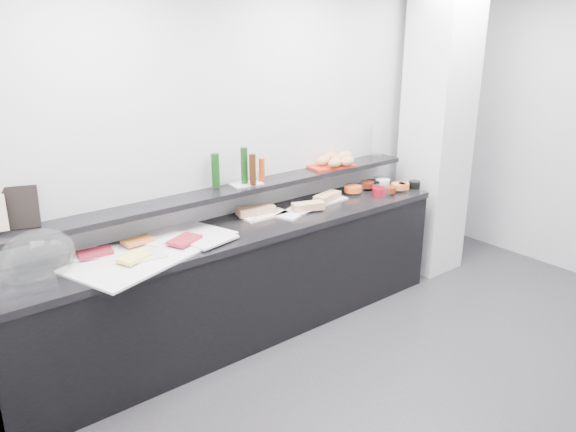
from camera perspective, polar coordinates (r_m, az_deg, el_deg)
ground at (r=4.02m, az=19.17°, el=-17.76°), size 5.00×5.00×0.00m
back_wall at (r=4.68m, az=0.11°, el=6.94°), size 5.00×0.02×2.70m
column at (r=5.51m, az=14.87°, el=8.18°), size 0.50×0.50×2.70m
buffet_cabinet at (r=4.36m, az=-4.65°, el=-6.97°), size 3.60×0.60×0.85m
counter_top at (r=4.18m, az=-4.82°, el=-1.44°), size 3.62×0.62×0.05m
wall_shelf at (r=4.24m, az=-6.24°, el=2.44°), size 3.60×0.25×0.04m
cloche_base at (r=3.60m, az=-26.22°, el=-6.25°), size 0.50×0.38×0.04m
cloche_dome at (r=3.63m, az=-24.15°, el=-3.93°), size 0.54×0.43×0.34m
linen_runner at (r=3.82m, az=-13.52°, el=-3.46°), size 1.25×0.87×0.01m
platter_meat_a at (r=3.85m, az=-19.04°, el=-3.58°), size 0.34×0.29×0.01m
food_meat_a at (r=3.81m, az=-19.01°, el=-3.53°), size 0.23×0.17×0.02m
platter_salmon at (r=4.00m, az=-12.70°, el=-2.15°), size 0.35×0.29×0.01m
food_salmon at (r=3.93m, az=-15.03°, el=-2.45°), size 0.21×0.14×0.02m
platter_cheese at (r=3.72m, az=-14.47°, el=-3.96°), size 0.28×0.20×0.01m
food_cheese at (r=3.66m, az=-15.36°, el=-4.07°), size 0.23×0.19×0.02m
platter_meat_b at (r=3.90m, az=-7.77°, el=-2.38°), size 0.36×0.28×0.01m
food_meat_b at (r=3.87m, az=-10.47°, el=-2.39°), size 0.26×0.22×0.02m
sandwich_plate_left at (r=4.39m, az=-2.37°, el=0.10°), size 0.38×0.17×0.01m
sandwich_food_left at (r=4.39m, az=-3.30°, el=0.60°), size 0.32×0.18×0.06m
tongs_left at (r=4.31m, az=-3.29°, el=-0.15°), size 0.13×0.10×0.01m
sandwich_plate_mid at (r=4.48m, az=0.86°, el=0.48°), size 0.44×0.30×0.01m
sandwich_food_mid at (r=4.48m, az=2.07°, el=1.01°), size 0.27×0.17×0.06m
tongs_mid at (r=4.41m, az=1.93°, el=0.36°), size 0.16×0.02×0.01m
sandwich_plate_right at (r=4.75m, az=3.97°, el=1.55°), size 0.37×0.17×0.01m
sandwich_food_right at (r=4.73m, az=4.00°, el=1.94°), size 0.29×0.17×0.06m
tongs_right at (r=4.69m, az=3.15°, el=1.49°), size 0.16×0.03×0.01m
bowl_glass_fruit at (r=5.00m, az=6.67°, el=2.70°), size 0.23×0.23×0.07m
fill_glass_fruit at (r=4.97m, az=6.59°, el=2.75°), size 0.19×0.19×0.05m
bowl_black_jam at (r=5.18m, az=8.57°, el=3.19°), size 0.16×0.16×0.07m
fill_black_jam at (r=5.12m, az=8.03°, el=3.17°), size 0.15×0.15×0.05m
bowl_glass_cream at (r=5.28m, az=9.44°, el=3.48°), size 0.20×0.20×0.07m
fill_glass_cream at (r=5.22m, az=9.59°, el=3.42°), size 0.15×0.15×0.05m
bowl_red_jam at (r=4.97m, az=9.28°, el=2.50°), size 0.14×0.14×0.07m
fill_red_jam at (r=4.99m, az=10.30°, el=2.65°), size 0.13×0.13×0.05m
bowl_glass_salmon at (r=5.01m, az=9.61°, el=2.60°), size 0.23×0.23×0.07m
fill_glass_salmon at (r=5.11m, az=11.16°, el=2.99°), size 0.17×0.17×0.05m
bowl_black_fruit at (r=5.24m, az=12.72°, el=3.12°), size 0.13×0.13×0.07m
fill_black_fruit at (r=5.13m, az=11.67°, el=3.00°), size 0.12×0.12×0.05m
framed_print at (r=3.76m, az=-25.83°, el=0.76°), size 0.26×0.16×0.26m
condiment_tray at (r=4.34m, az=-4.24°, el=3.27°), size 0.25×0.17×0.01m
bottle_green_a at (r=4.22m, az=-7.38°, el=4.61°), size 0.07×0.07×0.26m
bottle_brown at (r=4.27m, az=-3.62°, el=4.74°), size 0.06×0.06×0.24m
bottle_green_b at (r=4.31m, az=-4.47°, el=5.14°), size 0.07×0.07×0.28m
bottle_hot at (r=4.38m, az=-2.67°, el=4.74°), size 0.05×0.05×0.18m
shaker_salt at (r=4.32m, az=-3.54°, el=3.76°), size 0.04×0.04×0.07m
shaker_pepper at (r=4.43m, az=-2.95°, el=4.16°), size 0.04×0.04×0.07m
bread_tray at (r=4.89m, az=4.21°, el=5.15°), size 0.44×0.34×0.02m
bread_roll_nw at (r=4.83m, az=3.56°, el=5.61°), size 0.13×0.09×0.08m
bread_roll_n at (r=4.99m, az=4.25°, el=6.05°), size 0.16×0.11×0.08m
bread_roll_ne at (r=5.03m, az=5.78°, el=6.10°), size 0.16×0.12×0.08m
bread_roll_sw at (r=4.78m, az=4.79°, el=5.43°), size 0.18×0.15×0.08m
bread_roll_s at (r=4.84m, az=6.04°, el=5.58°), size 0.16×0.11×0.08m
bread_roll_mide at (r=4.90m, az=5.04°, el=5.77°), size 0.14×0.09×0.08m
carafe at (r=5.26m, az=8.94°, el=7.55°), size 0.12×0.12×0.30m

